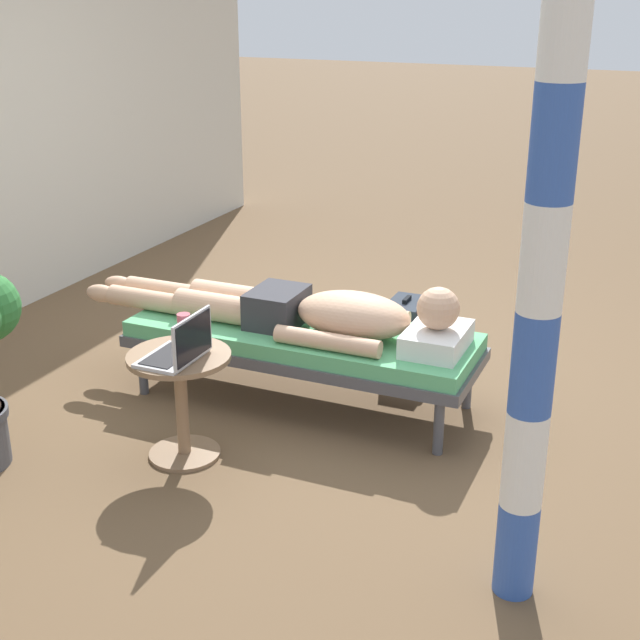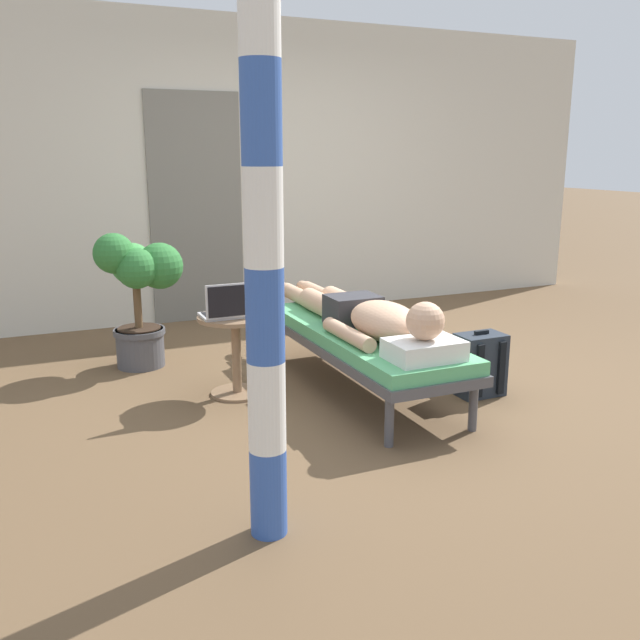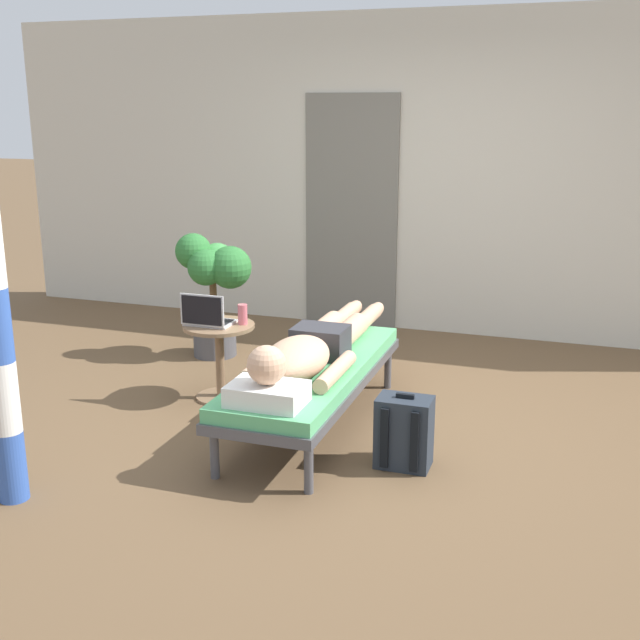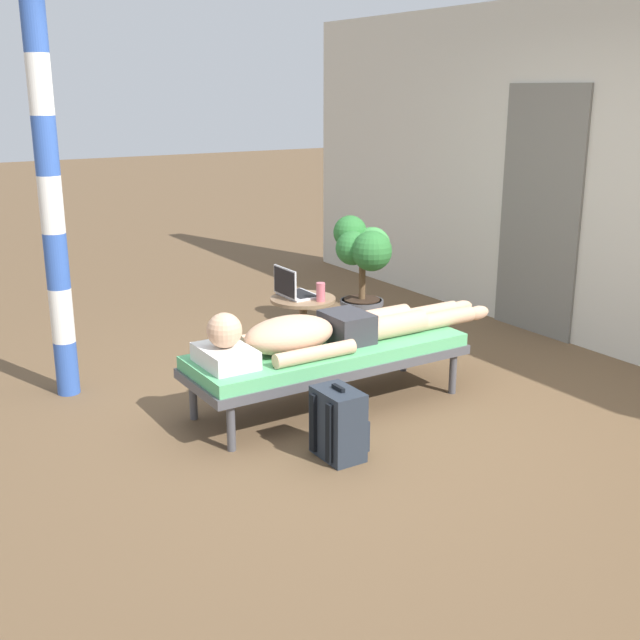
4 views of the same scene
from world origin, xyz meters
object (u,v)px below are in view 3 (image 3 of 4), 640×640
object	(u,v)px
laptop	(207,317)
side_table	(220,348)
backpack	(404,433)
lounge_chair	(313,374)
person_reclining	(310,350)
drink_glass	(243,314)
potted_plant	(214,282)

from	to	relation	value
laptop	side_table	bearing A→B (deg)	40.52
laptop	backpack	bearing A→B (deg)	-21.22
side_table	lounge_chair	bearing A→B (deg)	-19.51
person_reclining	backpack	size ratio (longest dim) A/B	5.12
lounge_chair	side_table	distance (m)	0.81
person_reclining	laptop	size ratio (longest dim) A/B	7.00
drink_glass	backpack	xyz separation A→B (m)	(1.27, -0.69, -0.39)
drink_glass	potted_plant	bearing A→B (deg)	126.98
lounge_chair	backpack	world-z (taller)	backpack
person_reclining	side_table	xyz separation A→B (m)	(-0.76, 0.32, -0.16)
laptop	person_reclining	bearing A→B (deg)	-18.02
laptop	potted_plant	xyz separation A→B (m)	(-0.39, 0.91, 0.02)
laptop	backpack	world-z (taller)	laptop
lounge_chair	potted_plant	world-z (taller)	potted_plant
lounge_chair	drink_glass	xyz separation A→B (m)	(-0.61, 0.33, 0.25)
person_reclining	lounge_chair	bearing A→B (deg)	90.00
laptop	potted_plant	size ratio (longest dim) A/B	0.32
lounge_chair	drink_glass	size ratio (longest dim) A/B	13.74
person_reclining	side_table	distance (m)	0.84
person_reclining	laptop	world-z (taller)	laptop
drink_glass	backpack	size ratio (longest dim) A/B	0.32
laptop	backpack	distance (m)	1.63
laptop	drink_glass	xyz separation A→B (m)	(0.21, 0.11, 0.01)
side_table	potted_plant	world-z (taller)	potted_plant
person_reclining	laptop	xyz separation A→B (m)	(-0.82, 0.27, 0.07)
person_reclining	potted_plant	distance (m)	1.69
side_table	potted_plant	xyz separation A→B (m)	(-0.45, 0.85, 0.24)
lounge_chair	side_table	size ratio (longest dim) A/B	3.57
person_reclining	backpack	world-z (taller)	person_reclining
lounge_chair	laptop	world-z (taller)	laptop
lounge_chair	person_reclining	xyz separation A→B (m)	(-0.00, -0.05, 0.17)
person_reclining	potted_plant	size ratio (longest dim) A/B	2.21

